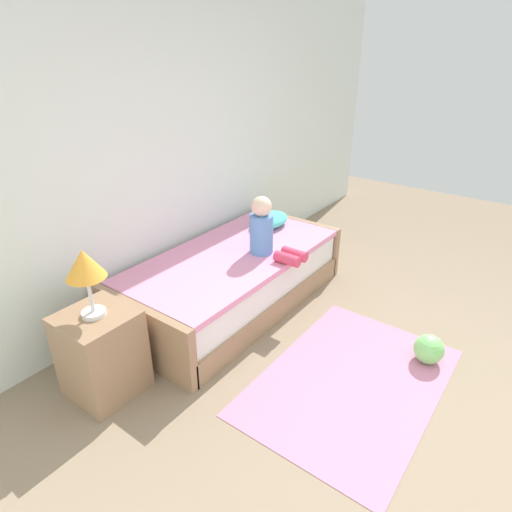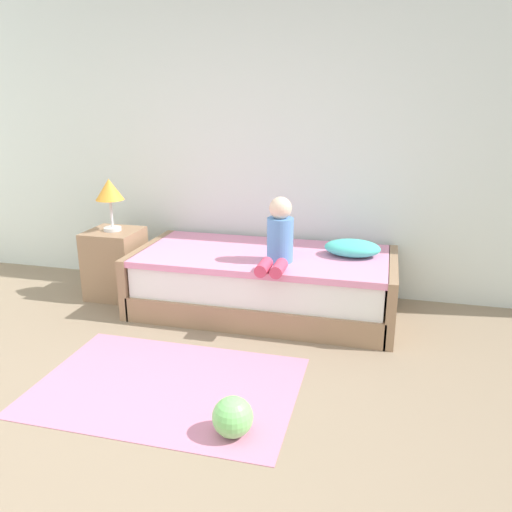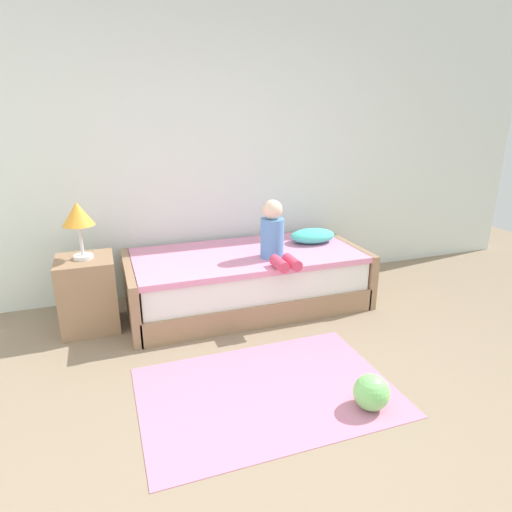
{
  "view_description": "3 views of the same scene",
  "coord_description": "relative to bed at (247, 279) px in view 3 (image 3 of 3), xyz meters",
  "views": [
    {
      "loc": [
        -2.41,
        -0.15,
        2.13
      ],
      "look_at": [
        0.15,
        1.75,
        0.55
      ],
      "focal_mm": 30.41,
      "sensor_mm": 36.0,
      "label": 1
    },
    {
      "loc": [
        1.08,
        -1.86,
        1.71
      ],
      "look_at": [
        0.15,
        1.75,
        0.55
      ],
      "focal_mm": 36.02,
      "sensor_mm": 36.0,
      "label": 2
    },
    {
      "loc": [
        -1.01,
        -1.52,
        1.72
      ],
      "look_at": [
        0.15,
        1.75,
        0.55
      ],
      "focal_mm": 30.82,
      "sensor_mm": 36.0,
      "label": 3
    }
  ],
  "objects": [
    {
      "name": "pillow",
      "position": [
        0.7,
        0.1,
        0.32
      ],
      "size": [
        0.44,
        0.3,
        0.13
      ],
      "primitive_type": "ellipsoid",
      "color": "#4CCCBC",
      "rests_on": "bed"
    },
    {
      "name": "ground_plane",
      "position": [
        -0.15,
        -2.0,
        -0.25
      ],
      "size": [
        9.2,
        9.2,
        0.0
      ],
      "primitive_type": "plane",
      "color": "gray"
    },
    {
      "name": "table_lamp",
      "position": [
        -1.35,
        0.01,
        0.69
      ],
      "size": [
        0.24,
        0.24,
        0.45
      ],
      "color": "silver",
      "rests_on": "nightstand"
    },
    {
      "name": "area_rug",
      "position": [
        -0.3,
        -1.3,
        -0.24
      ],
      "size": [
        1.6,
        1.1,
        0.01
      ],
      "primitive_type": "cube",
      "color": "pink",
      "rests_on": "ground"
    },
    {
      "name": "child_figure",
      "position": [
        0.17,
        -0.23,
        0.46
      ],
      "size": [
        0.2,
        0.51,
        0.5
      ],
      "color": "#598CD1",
      "rests_on": "bed"
    },
    {
      "name": "bed",
      "position": [
        0.0,
        0.0,
        0.0
      ],
      "size": [
        2.11,
        1.0,
        0.5
      ],
      "color": "#997556",
      "rests_on": "ground"
    },
    {
      "name": "toy_ball",
      "position": [
        0.23,
        -1.66,
        -0.14
      ],
      "size": [
        0.22,
        0.22,
        0.22
      ],
      "primitive_type": "sphere",
      "color": "#7FD872",
      "rests_on": "ground"
    },
    {
      "name": "nightstand",
      "position": [
        -1.35,
        0.01,
        0.05
      ],
      "size": [
        0.44,
        0.44,
        0.6
      ],
      "primitive_type": "cube",
      "color": "#997556",
      "rests_on": "ground"
    },
    {
      "name": "wall_rear",
      "position": [
        -0.15,
        0.6,
        1.2
      ],
      "size": [
        7.2,
        0.1,
        2.9
      ],
      "primitive_type": "cube",
      "color": "silver",
      "rests_on": "ground"
    }
  ]
}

